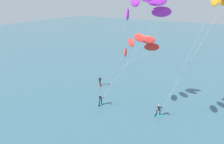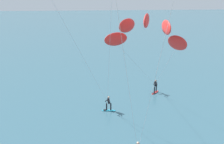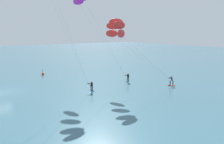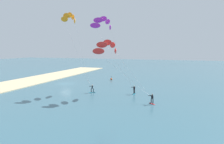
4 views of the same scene
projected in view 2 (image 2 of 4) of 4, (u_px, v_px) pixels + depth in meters
name	position (u px, v px, depth m)	size (l,w,h in m)	color
kitesurfer_far_out	(147.00, 34.00, 21.00)	(7.24, 11.53, 10.65)	red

